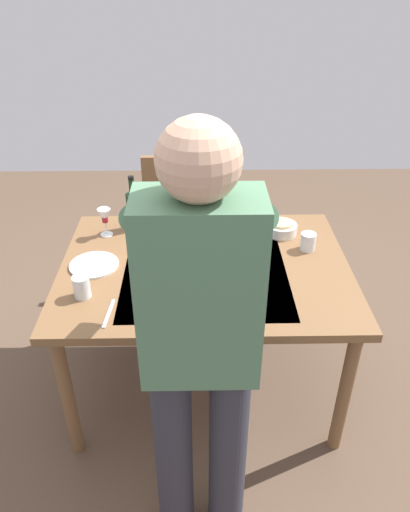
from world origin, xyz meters
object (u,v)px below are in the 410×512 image
side_bowl_salad (191,280)px  dinner_plate_near (94,264)px  dining_table (205,278)px  water_cup_near_left (308,242)px  serving_bowl_pasta (227,234)px  wine_glass_left (105,217)px  chair_near (174,219)px  person_server (200,343)px  wine_bottle (134,210)px  side_bowl_bread (281,228)px  water_cup_near_right (82,287)px  dinner_plate_far (153,254)px  water_cup_far_left (232,279)px

side_bowl_salad → dinner_plate_near: size_ratio=0.78×
dining_table → dinner_plate_near: (0.52, -0.00, 0.08)m
water_cup_near_left → serving_bowl_pasta: (0.39, -0.11, -0.01)m
dining_table → wine_glass_left: size_ratio=9.01×
chair_near → person_server: person_server is taller
wine_bottle → side_bowl_bread: wine_bottle is taller
serving_bowl_pasta → dinner_plate_near: (0.64, 0.23, -0.03)m
water_cup_near_right → dinner_plate_far: (-0.28, -0.32, -0.04)m
wine_glass_left → water_cup_near_left: (-1.02, 0.16, -0.06)m
person_server → water_cup_near_right: bearing=-46.8°
wine_bottle → side_bowl_salad: 0.62m
person_server → serving_bowl_pasta: bearing=-98.2°
dining_table → person_server: person_server is taller
wine_glass_left → dinner_plate_far: wine_glass_left is taller
side_bowl_bread → wine_glass_left: bearing=0.0°
dining_table → person_server: (0.03, 0.77, 0.29)m
water_cup_far_left → serving_bowl_pasta: 0.43m
wine_bottle → chair_near: bearing=-109.2°
dining_table → side_bowl_salad: 0.21m
person_server → side_bowl_salad: size_ratio=9.38×
wine_glass_left → side_bowl_salad: size_ratio=0.84×
side_bowl_salad → dinner_plate_near: (0.46, -0.18, -0.03)m
chair_near → dinner_plate_far: bearing=85.3°
person_server → water_cup_far_left: person_server is taller
serving_bowl_pasta → dinner_plate_far: (0.37, 0.15, -0.03)m
dinner_plate_near → side_bowl_salad: bearing=159.0°
wine_glass_left → side_bowl_bread: 0.91m
wine_bottle → dinner_plate_far: wine_bottle is taller
dining_table → water_cup_far_left: water_cup_far_left is taller
water_cup_near_left → water_cup_near_right: water_cup_near_right is taller
water_cup_near_right → serving_bowl_pasta: water_cup_near_right is taller
chair_near → water_cup_near_right: size_ratio=9.16×
dining_table → side_bowl_salad: size_ratio=7.56×
water_cup_near_right → person_server: bearing=133.2°
person_server → side_bowl_salad: (0.03, -0.59, -0.18)m
water_cup_far_left → serving_bowl_pasta: size_ratio=0.32×
side_bowl_bread → dinner_plate_far: bearing=17.2°
water_cup_near_right → serving_bowl_pasta: (-0.64, -0.47, -0.02)m
water_cup_far_left → side_bowl_bread: (-0.29, -0.48, -0.01)m
side_bowl_salad → dinner_plate_far: size_ratio=0.78×
wine_bottle → side_bowl_salad: bearing=119.5°
dinner_plate_near → dinner_plate_far: same height
dining_table → water_cup_near_right: size_ratio=13.71×
water_cup_near_left → water_cup_far_left: 0.51m
wine_glass_left → serving_bowl_pasta: wine_glass_left is taller
water_cup_near_right → dinner_plate_near: size_ratio=0.43×
side_bowl_salad → dinner_plate_near: 0.49m
water_cup_near_left → dinner_plate_far: (0.76, 0.04, -0.04)m
water_cup_near_right → dinner_plate_near: 0.24m
side_bowl_bread → dinner_plate_near: 0.97m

